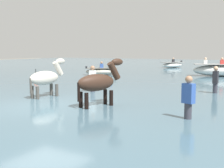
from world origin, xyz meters
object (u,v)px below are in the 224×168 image
Objects in this scene: horse_trailing_pinto at (46,79)px; person_wading_close at (215,84)px; boat_distant_west at (222,70)px; channel_buoy at (36,78)px; person_spectator_far at (188,104)px; person_wading_mid at (93,83)px; boat_distant_east at (173,65)px; boat_far_inshore at (102,71)px; horse_lead_dark_bay at (98,84)px.

horse_trailing_pinto is 1.21× the size of person_wading_close.
boat_distant_west reaches higher than channel_buoy.
person_spectator_far is 6.09m from person_wading_mid.
boat_distant_east is (-2.53, 22.39, -0.41)m from horse_trailing_pinto.
person_wading_mid is at bearing -80.77° from boat_distant_east.
person_wading_mid is 6.26m from channel_buoy.
person_wading_close is at bearing -81.11° from boat_distant_west.
boat_distant_west is at bearing -52.32° from boat_distant_east.
boat_far_inshore is at bearing 149.21° from person_wading_close.
person_wading_mid is 1.00× the size of person_wading_close.
horse_trailing_pinto reaches higher than person_wading_close.
horse_trailing_pinto is 1.21× the size of person_wading_mid.
boat_distant_east is at bearing 81.94° from channel_buoy.
person_wading_close is at bearing -30.79° from boat_far_inshore.
horse_lead_dark_bay reaches higher than boat_distant_west.
horse_lead_dark_bay is at bearing -76.75° from boat_distant_east.
boat_distant_west is (4.17, 13.71, -0.28)m from horse_trailing_pinto.
person_wading_mid is at bearing -153.90° from person_wading_close.
horse_lead_dark_bay is 1.03× the size of horse_trailing_pinto.
boat_distant_east is 19.59m from person_wading_close.
horse_trailing_pinto is 6.78m from channel_buoy.
person_wading_mid reaches higher than boat_far_inshore.
person_spectator_far reaches higher than boat_far_inshore.
boat_distant_east reaches higher than channel_buoy.
horse_trailing_pinto is 0.80× the size of boat_far_inshore.
boat_distant_east is 4.32× the size of channel_buoy.
boat_distant_east is 1.93× the size of person_wading_mid.
boat_far_inshore is 5.87m from channel_buoy.
horse_trailing_pinto is 6.07m from person_spectator_far.
horse_lead_dark_bay reaches higher than boat_distant_east.
boat_distant_east is 10.96m from boat_distant_west.
boat_far_inshore reaches higher than channel_buoy.
person_wading_mid is at bearing 71.09° from horse_trailing_pinto.
horse_trailing_pinto is 1.21× the size of person_spectator_far.
boat_distant_east is 12.23m from boat_far_inshore.
boat_far_inshore is 0.57× the size of boat_distant_west.
boat_distant_east reaches higher than boat_far_inshore.
boat_distant_east is 0.73× the size of boat_distant_west.
horse_lead_dark_bay reaches higher than boat_far_inshore.
channel_buoy is (-5.82, 2.29, -0.25)m from person_wading_mid.
person_spectator_far reaches higher than channel_buoy.
person_spectator_far is 1.00× the size of person_wading_close.
boat_distant_east is at bearing 110.13° from person_spectator_far.
person_wading_close is (-0.40, 5.46, 0.00)m from person_spectator_far.
horse_lead_dark_bay is 3.15m from person_spectator_far.
boat_far_inshore is 9.30m from person_wading_mid.
horse_lead_dark_bay is 12.79m from boat_far_inshore.
boat_distant_east is at bearing 96.45° from horse_trailing_pinto.
horse_trailing_pinto reaches higher than boat_distant_west.
person_wading_mid is at bearing -59.88° from boat_far_inshore.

